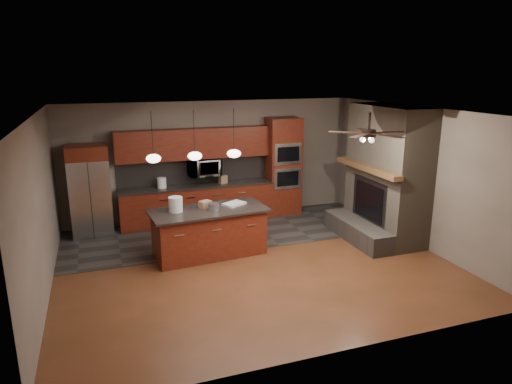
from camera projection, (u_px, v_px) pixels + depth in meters
name	position (u px, v px, depth m)	size (l,w,h in m)	color
ground	(254.00, 263.00, 8.54)	(7.00, 7.00, 0.00)	brown
ceiling	(253.00, 112.00, 7.81)	(7.00, 6.00, 0.02)	white
back_wall	(213.00, 160.00, 10.91)	(7.00, 0.02, 2.80)	gray
right_wall	(416.00, 176.00, 9.29)	(0.02, 6.00, 2.80)	gray
left_wall	(40.00, 210.00, 7.05)	(0.02, 6.00, 2.80)	gray
slate_tile_patch	(227.00, 231.00, 10.17)	(7.00, 2.40, 0.01)	#33302E
fireplace_column	(384.00, 178.00, 9.54)	(1.30, 2.10, 2.80)	brown
back_cabinetry	(196.00, 185.00, 10.65)	(3.59, 0.64, 2.20)	maroon
oven_tower	(283.00, 166.00, 11.22)	(0.80, 0.63, 2.38)	maroon
microwave	(204.00, 167.00, 10.62)	(0.73, 0.41, 0.50)	silver
refrigerator	(90.00, 191.00, 9.77)	(0.84, 0.75, 1.97)	silver
kitchen_island	(209.00, 232.00, 8.80)	(2.29, 1.19, 0.92)	maroon
white_bucket	(176.00, 204.00, 8.51)	(0.26, 0.26, 0.28)	silver
paint_can	(214.00, 207.00, 8.61)	(0.21, 0.21, 0.14)	#B6B7BB
paint_tray	(234.00, 204.00, 8.98)	(0.41, 0.29, 0.04)	silver
cardboard_box	(205.00, 204.00, 8.77)	(0.21, 0.16, 0.14)	#94694C
counter_bucket	(162.00, 183.00, 10.33)	(0.20, 0.20, 0.23)	white
counter_box	(223.00, 179.00, 10.74)	(0.17, 0.13, 0.19)	#906D4A
pendant_left	(153.00, 158.00, 8.14)	(0.26, 0.26, 0.92)	black
pendant_center	(195.00, 156.00, 8.38)	(0.26, 0.26, 0.92)	black
pendant_right	(234.00, 153.00, 8.62)	(0.26, 0.26, 0.92)	black
ceiling_fan	(369.00, 133.00, 7.75)	(1.27, 1.33, 0.41)	black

